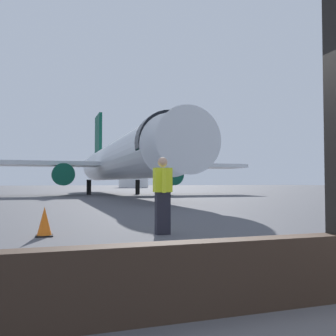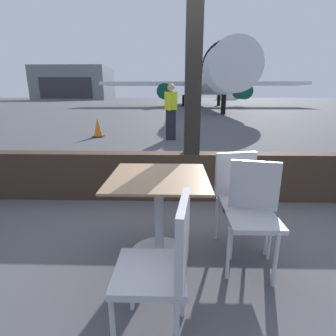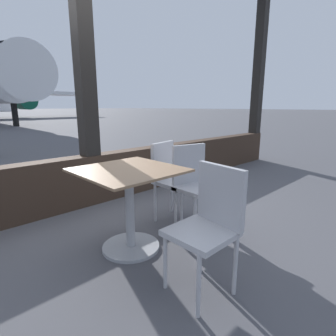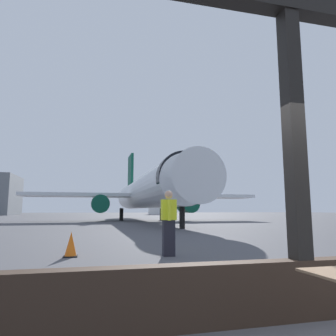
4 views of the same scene
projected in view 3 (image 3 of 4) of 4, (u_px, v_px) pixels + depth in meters
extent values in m
cube|color=#38281E|center=(92.00, 179.00, 3.55)|extent=(8.80, 0.24, 0.65)
cube|color=black|center=(84.00, 55.00, 3.20)|extent=(0.20, 0.20, 3.75)
cube|color=black|center=(258.00, 80.00, 6.11)|extent=(0.20, 0.20, 3.75)
cube|color=#8C6B4C|center=(128.00, 170.00, 2.28)|extent=(0.81, 0.81, 0.02)
cylinder|color=#9EA0A5|center=(130.00, 211.00, 2.36)|extent=(0.08, 0.08, 0.73)
cylinder|color=#9EA0A5|center=(131.00, 246.00, 2.44)|extent=(0.52, 0.52, 0.03)
cube|color=#B2B2B7|center=(176.00, 182.00, 2.97)|extent=(0.40, 0.40, 0.04)
cube|color=#B2B2B7|center=(163.00, 160.00, 3.01)|extent=(0.40, 0.13, 0.42)
cylinder|color=#B2B2B7|center=(196.00, 199.00, 3.07)|extent=(0.03, 0.03, 0.45)
cylinder|color=#B2B2B7|center=(181.00, 209.00, 2.79)|extent=(0.03, 0.03, 0.45)
cylinder|color=#B2B2B7|center=(171.00, 194.00, 3.25)|extent=(0.03, 0.03, 0.45)
cylinder|color=#B2B2B7|center=(155.00, 203.00, 2.97)|extent=(0.03, 0.03, 0.45)
cube|color=#B2B2B7|center=(201.00, 233.00, 1.78)|extent=(0.40, 0.40, 0.04)
cube|color=#B2B2B7|center=(220.00, 195.00, 1.83)|extent=(0.09, 0.40, 0.42)
cylinder|color=#B2B2B7|center=(199.00, 285.00, 1.60)|extent=(0.03, 0.03, 0.44)
cylinder|color=#B2B2B7|center=(165.00, 260.00, 1.86)|extent=(0.03, 0.03, 0.44)
cylinder|color=#B2B2B7|center=(235.00, 265.00, 1.80)|extent=(0.03, 0.03, 0.44)
cylinder|color=#B2B2B7|center=(200.00, 245.00, 2.06)|extent=(0.03, 0.03, 0.44)
cube|color=#B2B2B7|center=(199.00, 189.00, 2.74)|extent=(0.40, 0.40, 0.04)
cube|color=#B2B2B7|center=(189.00, 164.00, 2.84)|extent=(0.40, 0.13, 0.42)
cylinder|color=#B2B2B7|center=(221.00, 211.00, 2.73)|extent=(0.03, 0.03, 0.44)
cylinder|color=#B2B2B7|center=(195.00, 218.00, 2.56)|extent=(0.03, 0.03, 0.44)
cylinder|color=#B2B2B7|center=(201.00, 201.00, 3.02)|extent=(0.03, 0.03, 0.44)
cylinder|color=#B2B2B7|center=(176.00, 207.00, 2.85)|extent=(0.03, 0.03, 0.44)
cone|color=silver|center=(21.00, 72.00, 15.11)|extent=(3.26, 2.60, 3.26)
cylinder|color=black|center=(11.00, 73.00, 16.41)|extent=(3.50, 0.90, 3.50)
cube|color=silver|center=(39.00, 93.00, 32.58)|extent=(12.29, 4.20, 0.36)
cylinder|color=#0C4C38|center=(25.00, 101.00, 30.42)|extent=(1.90, 3.20, 1.90)
cylinder|color=black|center=(15.00, 115.00, 17.21)|extent=(0.36, 0.36, 1.44)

